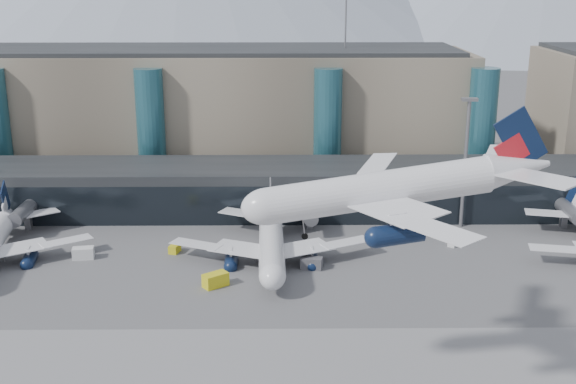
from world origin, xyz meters
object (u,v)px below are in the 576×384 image
object	(u,v)px
veh_h	(215,280)
lightmast_mid	(466,156)
veh_d	(453,242)
veh_c	(312,263)
jet_parked_mid	(271,232)
veh_a	(83,253)
hero_jet	(410,177)
veh_b	(175,249)

from	to	relation	value
veh_h	lightmast_mid	bearing A→B (deg)	-5.14
veh_d	veh_h	distance (m)	45.77
lightmast_mid	veh_c	distance (m)	39.44
veh_c	jet_parked_mid	bearing A→B (deg)	153.16
jet_parked_mid	veh_d	xyz separation A→B (m)	(33.45, 4.84, -3.85)
veh_c	veh_h	distance (m)	17.20
lightmast_mid	veh_h	world-z (taller)	lightmast_mid
veh_d	veh_h	xyz separation A→B (m)	(-42.21, -17.68, 0.38)
lightmast_mid	jet_parked_mid	world-z (taller)	lightmast_mid
jet_parked_mid	veh_c	xyz separation A→B (m)	(6.89, -5.71, -3.56)
veh_a	jet_parked_mid	bearing A→B (deg)	-6.94
veh_c	hero_jet	bearing A→B (deg)	-63.96
jet_parked_mid	veh_b	distance (m)	17.90
hero_jet	veh_b	xyz separation A→B (m)	(-33.19, 45.67, -25.97)
veh_b	veh_d	size ratio (longest dim) A/B	0.99
hero_jet	veh_a	bearing A→B (deg)	133.11
veh_b	veh_d	xyz separation A→B (m)	(50.82, 2.89, -0.00)
veh_a	veh_c	bearing A→B (deg)	-15.37
veh_b	veh_d	bearing A→B (deg)	-71.85
veh_c	veh_d	distance (m)	28.58
veh_h	jet_parked_mid	bearing A→B (deg)	18.98
jet_parked_mid	lightmast_mid	bearing A→B (deg)	-68.80
veh_c	veh_d	world-z (taller)	veh_c
veh_h	hero_jet	bearing A→B (deg)	-88.19
lightmast_mid	hero_jet	xyz separation A→B (m)	(-21.51, -59.19, 12.27)
jet_parked_mid	veh_a	size ratio (longest dim) A/B	10.32
veh_b	veh_c	distance (m)	25.45
lightmast_mid	veh_a	size ratio (longest dim) A/B	7.05
hero_jet	veh_h	world-z (taller)	hero_jet
veh_b	veh_h	distance (m)	17.12
veh_d	veh_b	bearing A→B (deg)	128.53
lightmast_mid	veh_a	world-z (taller)	lightmast_mid
veh_h	veh_d	bearing A→B (deg)	-13.98
veh_a	veh_h	bearing A→B (deg)	-34.74
lightmast_mid	hero_jet	bearing A→B (deg)	-109.97
lightmast_mid	veh_c	world-z (taller)	lightmast_mid
jet_parked_mid	veh_a	xyz separation A→B (m)	(-32.99, -0.85, -3.54)
jet_parked_mid	veh_c	world-z (taller)	jet_parked_mid
jet_parked_mid	veh_h	xyz separation A→B (m)	(-8.76, -12.84, -3.47)
veh_c	veh_d	bearing A→B (deg)	34.49
veh_c	veh_b	bearing A→B (deg)	175.28
veh_a	veh_d	world-z (taller)	veh_a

